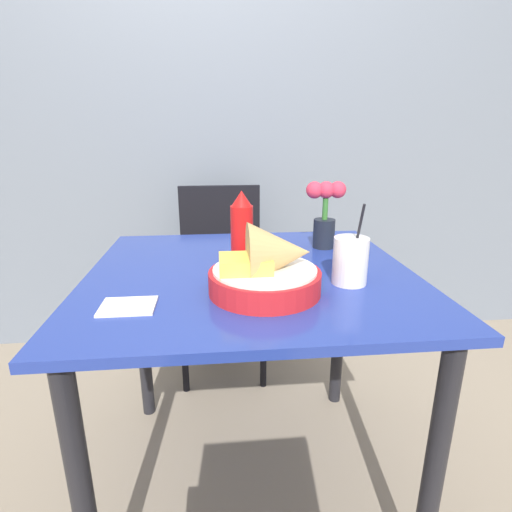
{
  "coord_description": "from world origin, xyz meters",
  "views": [
    {
      "loc": [
        -0.1,
        -1.1,
        1.16
      ],
      "look_at": [
        0.01,
        -0.05,
        0.83
      ],
      "focal_mm": 28.0,
      "sensor_mm": 36.0,
      "label": 1
    }
  ],
  "objects_px": {
    "food_basket": "(269,269)",
    "flower_vase": "(325,212)",
    "chair_far_window": "(221,262)",
    "ketchup_bottle": "(242,229)",
    "drink_cup": "(350,262)"
  },
  "relations": [
    {
      "from": "chair_far_window",
      "to": "food_basket",
      "type": "xyz_separation_m",
      "value": [
        0.11,
        -0.96,
        0.3
      ]
    },
    {
      "from": "chair_far_window",
      "to": "food_basket",
      "type": "distance_m",
      "value": 1.01
    },
    {
      "from": "drink_cup",
      "to": "chair_far_window",
      "type": "bearing_deg",
      "value": 109.88
    },
    {
      "from": "food_basket",
      "to": "flower_vase",
      "type": "distance_m",
      "value": 0.46
    },
    {
      "from": "food_basket",
      "to": "flower_vase",
      "type": "xyz_separation_m",
      "value": [
        0.24,
        0.38,
        0.06
      ]
    },
    {
      "from": "chair_far_window",
      "to": "flower_vase",
      "type": "bearing_deg",
      "value": -58.52
    },
    {
      "from": "food_basket",
      "to": "ketchup_bottle",
      "type": "height_order",
      "value": "ketchup_bottle"
    },
    {
      "from": "drink_cup",
      "to": "flower_vase",
      "type": "relative_size",
      "value": 0.96
    },
    {
      "from": "ketchup_bottle",
      "to": "drink_cup",
      "type": "bearing_deg",
      "value": -34.69
    },
    {
      "from": "food_basket",
      "to": "drink_cup",
      "type": "bearing_deg",
      "value": 10.69
    },
    {
      "from": "food_basket",
      "to": "ketchup_bottle",
      "type": "bearing_deg",
      "value": 102.76
    },
    {
      "from": "flower_vase",
      "to": "chair_far_window",
      "type": "bearing_deg",
      "value": 121.48
    },
    {
      "from": "chair_far_window",
      "to": "flower_vase",
      "type": "relative_size",
      "value": 3.92
    },
    {
      "from": "ketchup_bottle",
      "to": "drink_cup",
      "type": "xyz_separation_m",
      "value": [
        0.27,
        -0.19,
        -0.05
      ]
    },
    {
      "from": "chair_far_window",
      "to": "drink_cup",
      "type": "bearing_deg",
      "value": -70.12
    }
  ]
}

